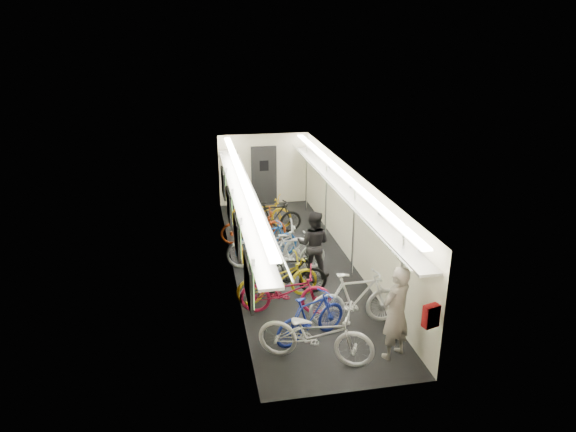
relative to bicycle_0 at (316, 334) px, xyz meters
name	(u,v)px	position (x,y,z in m)	size (l,w,h in m)	color
train_car_shell	(273,194)	(0.02, 4.77, 1.11)	(10.00, 10.00, 10.00)	black
bicycle_0	(316,334)	(0.00, 0.00, 0.00)	(0.73, 2.09, 1.10)	#B4B3B8
bicycle_1	(311,317)	(0.07, 0.67, -0.07)	(0.45, 1.60, 0.96)	navy
bicycle_2	(286,291)	(-0.22, 1.72, -0.04)	(0.67, 1.92, 1.01)	maroon
bicycle_3	(290,274)	(0.04, 2.52, -0.06)	(0.46, 1.63, 0.98)	black
bicycle_4	(278,279)	(-0.29, 2.32, -0.05)	(0.66, 1.88, 0.99)	gold
bicycle_5	(293,252)	(0.31, 3.66, -0.05)	(0.47, 1.66, 1.00)	silver
bicycle_6	(269,245)	(-0.20, 4.06, 0.02)	(0.76, 2.17, 1.14)	silver
bicycle_7	(267,241)	(-0.21, 4.50, -0.05)	(0.47, 1.67, 1.01)	#194799
bicycle_8	(253,226)	(-0.41, 5.65, -0.07)	(0.64, 1.83, 0.96)	#9C3311
bicycle_9	(274,218)	(0.25, 6.17, -0.04)	(0.47, 1.68, 1.01)	black
bicycle_10	(262,211)	(0.01, 6.90, -0.06)	(0.64, 1.85, 0.97)	gold
bicycle_11	(356,299)	(1.07, 1.04, 0.03)	(0.54, 1.91, 1.15)	silver
passenger_near	(396,313)	(1.42, -0.12, 0.34)	(0.65, 0.42, 1.77)	gray
passenger_mid	(313,244)	(0.74, 3.33, 0.27)	(0.80, 0.62, 1.64)	black
backpack	(431,316)	(1.65, -0.94, 0.73)	(0.26, 0.14, 0.38)	#A21013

